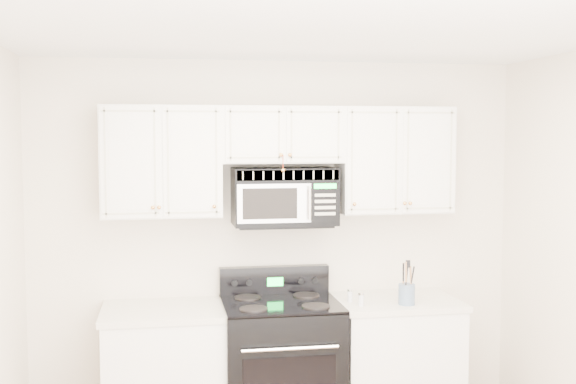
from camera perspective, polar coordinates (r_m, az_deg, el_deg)
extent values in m
cube|color=white|center=(3.50, 3.75, 13.17)|extent=(3.50, 3.50, 0.01)
cube|color=beige|center=(5.24, -0.85, -3.96)|extent=(3.50, 0.01, 2.60)
cube|color=white|center=(5.07, -9.50, -14.32)|extent=(0.82, 0.63, 0.88)
cube|color=silver|center=(4.94, -9.57, -9.26)|extent=(0.86, 0.65, 0.04)
cube|color=white|center=(5.32, 8.50, -13.39)|extent=(0.82, 0.63, 0.88)
cube|color=silver|center=(5.20, 8.56, -8.56)|extent=(0.86, 0.65, 0.04)
cube|color=black|center=(5.10, -0.56, -13.90)|extent=(0.79, 0.68, 0.92)
cylinder|color=white|center=(4.68, 0.18, -12.28)|extent=(0.62, 0.02, 0.02)
cube|color=black|center=(4.98, -0.56, -8.81)|extent=(0.79, 0.68, 0.02)
cube|color=black|center=(5.24, -1.10, -7.01)|extent=(0.79, 0.08, 0.21)
cube|color=#0FEF3F|center=(5.20, -1.02, -7.11)|extent=(0.11, 0.00, 0.06)
cube|color=white|center=(4.96, -9.96, 2.40)|extent=(0.80, 0.33, 0.75)
cube|color=white|center=(5.22, 8.37, 2.52)|extent=(0.80, 0.33, 0.75)
cube|color=white|center=(5.02, -0.56, 4.55)|extent=(0.84, 0.33, 0.39)
sphere|color=#D69348|center=(4.79, -10.16, -1.21)|extent=(0.03, 0.03, 0.03)
sphere|color=#D69348|center=(4.80, -5.86, -1.15)|extent=(0.03, 0.03, 0.03)
sphere|color=#D69348|center=(4.96, 5.28, -0.97)|extent=(0.03, 0.03, 0.03)
sphere|color=#D69348|center=(5.06, 9.21, -0.89)|extent=(0.03, 0.03, 0.03)
sphere|color=#D69348|center=(4.83, -0.55, 2.95)|extent=(0.03, 0.03, 0.03)
sphere|color=#D69348|center=(4.84, 0.15, 2.95)|extent=(0.03, 0.03, 0.03)
cylinder|color=red|center=(4.83, -0.39, 2.36)|extent=(0.00, 0.00, 0.10)
sphere|color=#D69348|center=(4.84, -0.39, 1.72)|extent=(0.03, 0.03, 0.03)
cube|color=black|center=(5.03, -0.31, -0.33)|extent=(0.72, 0.36, 0.40)
cube|color=beige|center=(4.84, 0.03, 1.34)|extent=(0.70, 0.01, 0.07)
cube|color=#ACACAC|center=(4.83, -1.09, -0.91)|extent=(0.50, 0.01, 0.26)
cube|color=black|center=(4.82, -1.43, -0.92)|extent=(0.37, 0.01, 0.21)
cube|color=black|center=(4.90, 2.94, -0.84)|extent=(0.19, 0.01, 0.26)
cube|color=#0FEF3F|center=(4.88, 2.96, 0.47)|extent=(0.15, 0.00, 0.03)
cylinder|color=white|center=(4.84, 1.74, -0.91)|extent=(0.02, 0.02, 0.23)
cylinder|color=slate|center=(5.02, 9.36, -7.98)|extent=(0.11, 0.11, 0.14)
cylinder|color=#B37B4E|center=(5.02, 9.70, -7.16)|extent=(0.01, 0.01, 0.24)
cylinder|color=black|center=(5.03, 9.10, -7.02)|extent=(0.01, 0.01, 0.26)
cylinder|color=#B37B4E|center=(4.97, 9.31, -7.04)|extent=(0.01, 0.01, 0.28)
cylinder|color=black|center=(5.02, 9.70, -7.16)|extent=(0.01, 0.01, 0.24)
cylinder|color=#B37B4E|center=(5.03, 9.09, -7.03)|extent=(0.01, 0.01, 0.26)
cylinder|color=black|center=(4.97, 9.31, -7.04)|extent=(0.01, 0.01, 0.28)
cylinder|color=#B37B4E|center=(5.02, 9.70, -7.16)|extent=(0.01, 0.01, 0.24)
cylinder|color=silver|center=(5.06, 4.92, -8.23)|extent=(0.04, 0.04, 0.08)
cylinder|color=white|center=(5.05, 4.92, -7.73)|extent=(0.04, 0.04, 0.01)
cylinder|color=silver|center=(4.95, 5.79, -8.51)|extent=(0.04, 0.04, 0.08)
cylinder|color=white|center=(4.94, 5.80, -8.00)|extent=(0.04, 0.04, 0.01)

